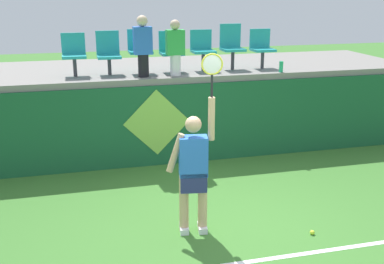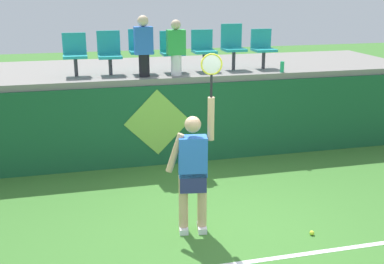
{
  "view_description": "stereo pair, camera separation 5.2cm",
  "coord_description": "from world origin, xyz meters",
  "px_view_note": "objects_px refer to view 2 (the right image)",
  "views": [
    {
      "loc": [
        -1.91,
        -5.7,
        3.29
      ],
      "look_at": [
        -0.22,
        0.98,
        1.17
      ],
      "focal_mm": 44.05,
      "sensor_mm": 36.0,
      "label": 1
    },
    {
      "loc": [
        -1.86,
        -5.71,
        3.29
      ],
      "look_at": [
        -0.22,
        0.98,
        1.17
      ],
      "focal_mm": 44.05,
      "sensor_mm": 36.0,
      "label": 2
    }
  ],
  "objects_px": {
    "stadium_chair_1": "(109,51)",
    "stadium_chair_6": "(263,46)",
    "water_bottle": "(282,67)",
    "spectator_0": "(176,47)",
    "tennis_player": "(193,169)",
    "stadium_chair_0": "(75,52)",
    "stadium_chair_2": "(141,48)",
    "tennis_ball": "(312,233)",
    "stadium_chair_5": "(233,45)",
    "stadium_chair_3": "(172,50)",
    "stadium_chair_4": "(203,48)",
    "spectator_1": "(144,45)"
  },
  "relations": [
    {
      "from": "stadium_chair_1",
      "to": "stadium_chair_6",
      "type": "xyz_separation_m",
      "value": [
        3.13,
        -0.01,
        0.01
      ]
    },
    {
      "from": "water_bottle",
      "to": "spectator_0",
      "type": "distance_m",
      "value": 2.15
    },
    {
      "from": "tennis_player",
      "to": "stadium_chair_0",
      "type": "xyz_separation_m",
      "value": [
        -1.45,
        3.4,
        1.18
      ]
    },
    {
      "from": "water_bottle",
      "to": "stadium_chair_2",
      "type": "height_order",
      "value": "stadium_chair_2"
    },
    {
      "from": "tennis_ball",
      "to": "stadium_chair_6",
      "type": "height_order",
      "value": "stadium_chair_6"
    },
    {
      "from": "stadium_chair_0",
      "to": "tennis_ball",
      "type": "bearing_deg",
      "value": -52.29
    },
    {
      "from": "stadium_chair_0",
      "to": "stadium_chair_5",
      "type": "height_order",
      "value": "stadium_chair_5"
    },
    {
      "from": "tennis_player",
      "to": "stadium_chair_3",
      "type": "height_order",
      "value": "tennis_player"
    },
    {
      "from": "stadium_chair_3",
      "to": "stadium_chair_5",
      "type": "relative_size",
      "value": 0.87
    },
    {
      "from": "stadium_chair_3",
      "to": "stadium_chair_4",
      "type": "distance_m",
      "value": 0.64
    },
    {
      "from": "stadium_chair_5",
      "to": "stadium_chair_1",
      "type": "bearing_deg",
      "value": -179.96
    },
    {
      "from": "stadium_chair_5",
      "to": "spectator_1",
      "type": "relative_size",
      "value": 0.8
    },
    {
      "from": "tennis_player",
      "to": "water_bottle",
      "type": "height_order",
      "value": "tennis_player"
    },
    {
      "from": "stadium_chair_6",
      "to": "stadium_chair_5",
      "type": "bearing_deg",
      "value": 179.2
    },
    {
      "from": "spectator_1",
      "to": "stadium_chair_2",
      "type": "bearing_deg",
      "value": 90.0
    },
    {
      "from": "stadium_chair_3",
      "to": "stadium_chair_4",
      "type": "height_order",
      "value": "stadium_chair_4"
    },
    {
      "from": "spectator_1",
      "to": "stadium_chair_5",
      "type": "bearing_deg",
      "value": 12.64
    },
    {
      "from": "tennis_ball",
      "to": "stadium_chair_3",
      "type": "relative_size",
      "value": 0.08
    },
    {
      "from": "stadium_chair_2",
      "to": "stadium_chair_4",
      "type": "distance_m",
      "value": 1.26
    },
    {
      "from": "stadium_chair_0",
      "to": "stadium_chair_2",
      "type": "height_order",
      "value": "stadium_chair_2"
    },
    {
      "from": "stadium_chair_5",
      "to": "spectator_1",
      "type": "distance_m",
      "value": 1.93
    },
    {
      "from": "stadium_chair_5",
      "to": "spectator_1",
      "type": "bearing_deg",
      "value": -167.36
    },
    {
      "from": "tennis_ball",
      "to": "stadium_chair_1",
      "type": "xyz_separation_m",
      "value": [
        -2.38,
        3.92,
        2.08
      ]
    },
    {
      "from": "tennis_ball",
      "to": "stadium_chair_2",
      "type": "xyz_separation_m",
      "value": [
        -1.78,
        3.91,
        2.12
      ]
    },
    {
      "from": "spectator_0",
      "to": "stadium_chair_0",
      "type": "bearing_deg",
      "value": 168.0
    },
    {
      "from": "stadium_chair_1",
      "to": "stadium_chair_2",
      "type": "xyz_separation_m",
      "value": [
        0.6,
        -0.01,
        0.04
      ]
    },
    {
      "from": "stadium_chair_0",
      "to": "spectator_0",
      "type": "bearing_deg",
      "value": -12.0
    },
    {
      "from": "stadium_chair_6",
      "to": "spectator_0",
      "type": "distance_m",
      "value": 1.95
    },
    {
      "from": "tennis_player",
      "to": "stadium_chair_1",
      "type": "xyz_separation_m",
      "value": [
        -0.81,
        3.4,
        1.17
      ]
    },
    {
      "from": "tennis_player",
      "to": "stadium_chair_4",
      "type": "height_order",
      "value": "tennis_player"
    },
    {
      "from": "water_bottle",
      "to": "stadium_chair_4",
      "type": "relative_size",
      "value": 0.27
    },
    {
      "from": "stadium_chair_0",
      "to": "tennis_player",
      "type": "bearing_deg",
      "value": -66.84
    },
    {
      "from": "stadium_chair_3",
      "to": "spectator_0",
      "type": "xyz_separation_m",
      "value": [
        0.0,
        -0.4,
        0.1
      ]
    },
    {
      "from": "stadium_chair_6",
      "to": "spectator_0",
      "type": "relative_size",
      "value": 0.76
    },
    {
      "from": "tennis_ball",
      "to": "stadium_chair_1",
      "type": "distance_m",
      "value": 5.03
    },
    {
      "from": "spectator_0",
      "to": "spectator_1",
      "type": "relative_size",
      "value": 0.92
    },
    {
      "from": "spectator_0",
      "to": "spectator_1",
      "type": "xyz_separation_m",
      "value": [
        -0.62,
        -0.02,
        0.06
      ]
    },
    {
      "from": "tennis_player",
      "to": "stadium_chair_0",
      "type": "distance_m",
      "value": 3.88
    },
    {
      "from": "tennis_ball",
      "to": "stadium_chair_5",
      "type": "xyz_separation_m",
      "value": [
        0.1,
        3.92,
        2.14
      ]
    },
    {
      "from": "stadium_chair_0",
      "to": "stadium_chair_6",
      "type": "xyz_separation_m",
      "value": [
        3.77,
        -0.0,
        0.0
      ]
    },
    {
      "from": "stadium_chair_3",
      "to": "spectator_0",
      "type": "bearing_deg",
      "value": -90.0
    },
    {
      "from": "stadium_chair_6",
      "to": "stadium_chair_3",
      "type": "bearing_deg",
      "value": 179.95
    },
    {
      "from": "tennis_ball",
      "to": "water_bottle",
      "type": "distance_m",
      "value": 3.87
    },
    {
      "from": "tennis_player",
      "to": "stadium_chair_3",
      "type": "relative_size",
      "value": 3.15
    },
    {
      "from": "stadium_chair_1",
      "to": "stadium_chair_6",
      "type": "relative_size",
      "value": 1.04
    },
    {
      "from": "water_bottle",
      "to": "spectator_1",
      "type": "distance_m",
      "value": 2.76
    },
    {
      "from": "water_bottle",
      "to": "spectator_1",
      "type": "xyz_separation_m",
      "value": [
        -2.71,
        0.18,
        0.49
      ]
    },
    {
      "from": "tennis_ball",
      "to": "stadium_chair_3",
      "type": "bearing_deg",
      "value": 106.53
    },
    {
      "from": "tennis_player",
      "to": "spectator_1",
      "type": "bearing_deg",
      "value": 93.99
    },
    {
      "from": "stadium_chair_4",
      "to": "stadium_chair_5",
      "type": "bearing_deg",
      "value": 0.8
    }
  ]
}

